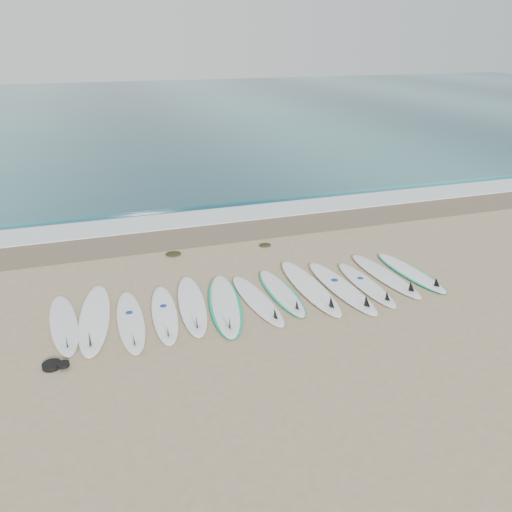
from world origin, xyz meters
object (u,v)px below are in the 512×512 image
object	(u,v)px
surfboard_6	(258,301)
surfboard_0	(64,325)
surfboard_12	(411,273)
leash_coil	(54,365)

from	to	relation	value
surfboard_6	surfboard_0	bearing A→B (deg)	170.55
surfboard_0	surfboard_12	xyz separation A→B (m)	(7.85, -0.08, -0.01)
surfboard_12	leash_coil	distance (m)	8.08
leash_coil	surfboard_6	bearing A→B (deg)	14.78
surfboard_6	leash_coil	bearing A→B (deg)	-170.79
surfboard_6	leash_coil	distance (m)	4.19
surfboard_0	leash_coil	world-z (taller)	surfboard_0
surfboard_6	surfboard_12	world-z (taller)	surfboard_6
leash_coil	surfboard_12	bearing A→B (deg)	8.91
surfboard_0	surfboard_12	bearing A→B (deg)	-6.21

